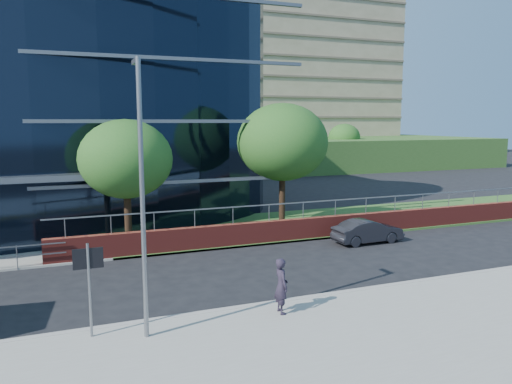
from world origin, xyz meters
name	(u,v)px	position (x,y,z in m)	size (l,w,h in m)	color
grass_verge	(384,217)	(24.00, 11.00, 0.06)	(36.00, 8.00, 0.12)	#2D511E
retaining_wall	(365,223)	(20.00, 7.30, 0.61)	(34.00, 0.40, 2.11)	maroon
apartment_block	(248,90)	(32.00, 57.21, 11.11)	(60.00, 42.00, 30.00)	#2D511E
street_sign	(89,270)	(4.50, -1.59, 2.15)	(0.85, 0.09, 2.80)	slate
tree_far_c	(126,159)	(7.00, 9.00, 4.54)	(4.62, 4.62, 6.51)	black
tree_far_d	(282,142)	(16.00, 10.00, 5.19)	(5.28, 5.28, 7.44)	black
tree_dist_e	(237,137)	(24.00, 40.00, 4.54)	(4.62, 4.62, 6.51)	black
tree_dist_f	(344,137)	(40.00, 42.00, 4.21)	(4.29, 4.29, 6.05)	black
streetlight_east	(142,192)	(6.00, -2.17, 4.44)	(0.15, 0.77, 8.00)	slate
parked_car	(368,231)	(18.91, 5.49, 0.63)	(1.33, 3.82, 1.26)	black
pedestrian	(281,286)	(10.43, -2.00, 1.07)	(0.67, 0.44, 1.85)	black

